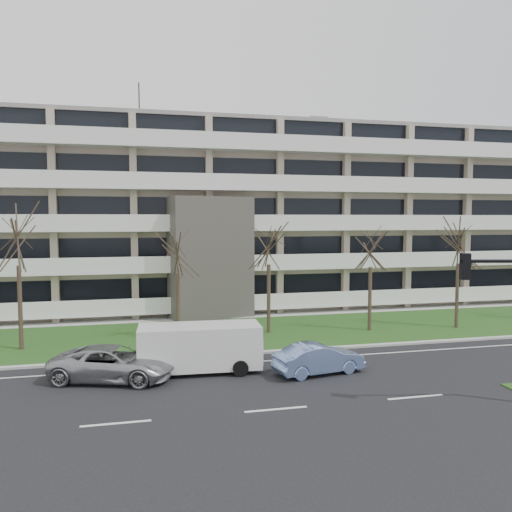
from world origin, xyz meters
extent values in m
plane|color=black|center=(0.00, 0.00, 0.00)|extent=(160.00, 160.00, 0.00)
cube|color=#254818|center=(0.00, 13.00, 0.03)|extent=(90.00, 10.00, 0.06)
cube|color=#B2B2AD|center=(0.00, 8.00, 0.06)|extent=(90.00, 0.35, 0.12)
cube|color=#B2B2AD|center=(0.00, 18.50, 0.04)|extent=(90.00, 2.00, 0.08)
cube|color=white|center=(0.00, 6.50, 0.01)|extent=(90.00, 0.12, 0.01)
cube|color=#B9A790|center=(0.00, 25.50, 7.50)|extent=(60.00, 12.00, 15.00)
cube|color=gray|center=(0.00, 25.50, 15.15)|extent=(60.50, 12.50, 0.30)
cube|color=#4C4742|center=(0.00, 18.50, 4.50)|extent=(6.39, 3.69, 9.00)
cube|color=black|center=(0.00, 18.30, 2.00)|extent=(4.92, 1.19, 3.50)
cylinder|color=black|center=(-5.00, 25.50, 17.00)|extent=(0.10, 0.10, 3.50)
cube|color=black|center=(0.00, 19.48, 2.10)|extent=(58.00, 0.10, 1.80)
cube|color=white|center=(0.00, 18.80, 0.60)|extent=(58.00, 1.40, 0.22)
cube|color=white|center=(0.00, 18.15, 1.20)|extent=(58.00, 0.08, 1.00)
cube|color=black|center=(0.00, 19.48, 5.10)|extent=(58.00, 0.10, 1.80)
cube|color=white|center=(0.00, 18.80, 3.60)|extent=(58.00, 1.40, 0.22)
cube|color=white|center=(0.00, 18.15, 4.20)|extent=(58.00, 0.08, 1.00)
cube|color=black|center=(0.00, 19.48, 8.10)|extent=(58.00, 0.10, 1.80)
cube|color=white|center=(0.00, 18.80, 6.60)|extent=(58.00, 1.40, 0.22)
cube|color=white|center=(0.00, 18.15, 7.20)|extent=(58.00, 0.08, 1.00)
cube|color=black|center=(0.00, 19.48, 11.10)|extent=(58.00, 0.10, 1.80)
cube|color=white|center=(0.00, 18.80, 9.60)|extent=(58.00, 1.40, 0.22)
cube|color=white|center=(0.00, 18.15, 10.20)|extent=(58.00, 0.08, 1.00)
cube|color=black|center=(0.00, 19.48, 14.10)|extent=(58.00, 0.10, 1.80)
cube|color=white|center=(0.00, 18.80, 12.60)|extent=(58.00, 1.40, 0.22)
cube|color=white|center=(0.00, 18.15, 13.20)|extent=(58.00, 0.08, 1.00)
imported|color=#A2A5A9|center=(-6.36, 5.12, 0.78)|extent=(6.11, 4.16, 1.55)
imported|color=#809EDE|center=(3.20, 3.94, 0.72)|extent=(4.57, 2.26, 1.44)
cube|color=silver|center=(-2.33, 5.51, 1.24)|extent=(5.94, 2.48, 2.05)
cube|color=black|center=(-2.33, 5.51, 1.84)|extent=(5.50, 2.29, 0.76)
cube|color=silver|center=(0.42, 5.36, 1.08)|extent=(0.49, 2.07, 1.30)
cylinder|color=black|center=(-4.22, 4.53, 0.38)|extent=(0.77, 0.31, 0.76)
cylinder|color=black|center=(-4.10, 6.69, 0.38)|extent=(0.77, 0.31, 0.76)
cylinder|color=black|center=(-0.55, 4.33, 0.38)|extent=(0.77, 0.31, 0.76)
cylinder|color=black|center=(-0.43, 6.49, 0.38)|extent=(0.77, 0.31, 0.76)
cube|color=black|center=(6.91, -1.73, 5.60)|extent=(0.38, 0.38, 1.00)
sphere|color=red|center=(6.91, -1.73, 5.92)|extent=(0.20, 0.20, 0.20)
sphere|color=orange|center=(6.91, -1.73, 5.60)|extent=(0.20, 0.20, 0.20)
sphere|color=green|center=(6.91, -1.73, 5.28)|extent=(0.20, 0.20, 0.20)
cylinder|color=#382B21|center=(-11.69, 11.70, 2.39)|extent=(0.24, 0.24, 4.78)
cylinder|color=#382B21|center=(-2.89, 12.05, 2.06)|extent=(0.24, 0.24, 4.12)
cylinder|color=#382B21|center=(2.93, 12.60, 2.24)|extent=(0.24, 0.24, 4.47)
cylinder|color=#382B21|center=(9.58, 11.74, 2.12)|extent=(0.24, 0.24, 4.24)
cylinder|color=#382B21|center=(15.69, 11.21, 2.20)|extent=(0.24, 0.24, 4.40)
camera|label=1|loc=(-4.98, -18.21, 7.39)|focal=35.00mm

